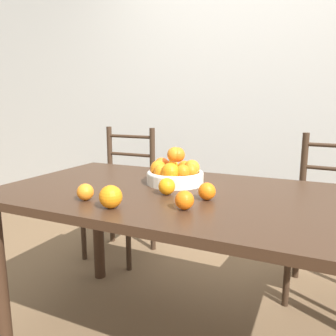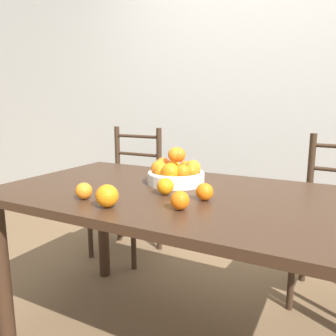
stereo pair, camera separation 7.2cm
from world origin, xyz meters
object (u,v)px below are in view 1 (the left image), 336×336
at_px(orange_loose_4, 167,186).
at_px(orange_loose_1, 111,197).
at_px(orange_loose_3, 184,200).
at_px(fruit_bowl, 175,172).
at_px(orange_loose_0, 207,191).
at_px(chair_right, 332,221).
at_px(chair_left, 122,194).
at_px(orange_loose_2, 85,192).

bearing_deg(orange_loose_4, orange_loose_1, -113.11).
bearing_deg(orange_loose_3, fruit_bowl, 118.71).
bearing_deg(orange_loose_3, orange_loose_0, 77.02).
bearing_deg(chair_right, orange_loose_3, -113.59).
bearing_deg(chair_left, orange_loose_2, -63.88).
distance_m(orange_loose_0, chair_left, 1.27).
distance_m(orange_loose_1, chair_left, 1.28).
xyz_separation_m(orange_loose_2, chair_right, (0.91, 1.02, -0.32)).
distance_m(orange_loose_2, orange_loose_4, 0.33).
distance_m(fruit_bowl, orange_loose_0, 0.29).
distance_m(orange_loose_1, orange_loose_4, 0.27).
xyz_separation_m(orange_loose_4, chair_left, (-0.75, 0.81, -0.32)).
bearing_deg(fruit_bowl, orange_loose_2, -117.46).
xyz_separation_m(orange_loose_2, orange_loose_3, (0.39, 0.05, 0.00)).
distance_m(orange_loose_3, chair_right, 1.14).
bearing_deg(orange_loose_2, chair_left, 116.06).
height_order(orange_loose_3, chair_right, chair_right).
xyz_separation_m(orange_loose_1, chair_left, (-0.64, 1.06, -0.33)).
bearing_deg(fruit_bowl, chair_right, 41.25).
xyz_separation_m(fruit_bowl, orange_loose_2, (-0.21, -0.39, -0.02)).
distance_m(orange_loose_4, chair_right, 1.09).
xyz_separation_m(fruit_bowl, orange_loose_0, (0.22, -0.19, -0.02)).
relative_size(orange_loose_3, orange_loose_4, 0.98).
distance_m(orange_loose_0, orange_loose_4, 0.17).
relative_size(orange_loose_4, chair_left, 0.07).
xyz_separation_m(orange_loose_1, chair_right, (0.77, 1.06, -0.33)).
xyz_separation_m(orange_loose_0, chair_right, (0.49, 0.81, -0.32)).
bearing_deg(orange_loose_3, orange_loose_2, -172.31).
xyz_separation_m(fruit_bowl, orange_loose_3, (0.19, -0.34, -0.02)).
relative_size(fruit_bowl, orange_loose_4, 3.82).
relative_size(orange_loose_2, orange_loose_4, 0.94).
distance_m(orange_loose_2, chair_left, 1.17).
height_order(orange_loose_1, chair_right, chair_right).
bearing_deg(orange_loose_4, orange_loose_0, -1.37).
distance_m(orange_loose_2, orange_loose_3, 0.40).
height_order(fruit_bowl, orange_loose_0, fruit_bowl).
bearing_deg(orange_loose_0, chair_right, 59.13).
relative_size(fruit_bowl, orange_loose_3, 3.91).
xyz_separation_m(orange_loose_0, chair_left, (-0.92, 0.81, -0.32)).
xyz_separation_m(orange_loose_3, orange_loose_4, (-0.14, 0.15, 0.00)).
bearing_deg(orange_loose_0, chair_left, 138.61).
xyz_separation_m(orange_loose_0, orange_loose_1, (-0.28, -0.24, 0.01)).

